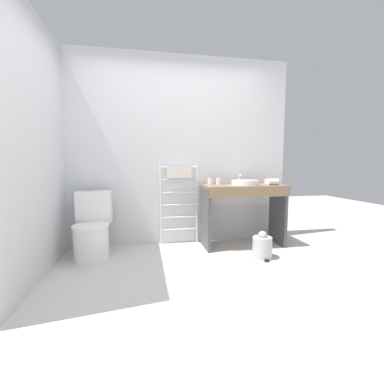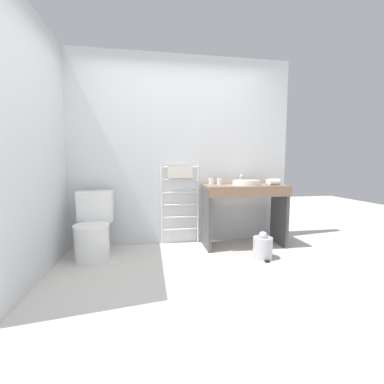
{
  "view_description": "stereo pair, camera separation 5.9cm",
  "coord_description": "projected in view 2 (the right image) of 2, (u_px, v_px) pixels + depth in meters",
  "views": [
    {
      "loc": [
        -0.48,
        -2.16,
        1.12
      ],
      "look_at": [
        0.06,
        0.7,
        0.8
      ],
      "focal_mm": 24.0,
      "sensor_mm": 36.0,
      "label": 1
    },
    {
      "loc": [
        -0.42,
        -2.17,
        1.12
      ],
      "look_at": [
        0.06,
        0.7,
        0.8
      ],
      "focal_mm": 24.0,
      "sensor_mm": 36.0,
      "label": 2
    }
  ],
  "objects": [
    {
      "name": "wall_side",
      "position": [
        38.0,
        147.0,
        2.61
      ],
      "size": [
        0.12,
        2.08,
        2.59
      ],
      "primitive_type": "cube",
      "color": "silver",
      "rests_on": "ground_plane"
    },
    {
      "name": "vanity_counter",
      "position": [
        244.0,
        204.0,
        3.47
      ],
      "size": [
        1.09,
        0.53,
        0.84
      ],
      "color": "#84664C",
      "rests_on": "ground_plane"
    },
    {
      "name": "sink_basin",
      "position": [
        246.0,
        182.0,
        3.46
      ],
      "size": [
        0.36,
        0.36,
        0.06
      ],
      "color": "white",
      "rests_on": "vanity_counter"
    },
    {
      "name": "toilet",
      "position": [
        93.0,
        230.0,
        3.09
      ],
      "size": [
        0.42,
        0.57,
        0.8
      ],
      "color": "white",
      "rests_on": "ground_plane"
    },
    {
      "name": "ground_plane",
      "position": [
        198.0,
        289.0,
        2.31
      ],
      "size": [
        12.0,
        12.0,
        0.0
      ],
      "primitive_type": "plane",
      "color": "silver"
    },
    {
      "name": "faucet",
      "position": [
        241.0,
        178.0,
        3.65
      ],
      "size": [
        0.02,
        0.1,
        0.13
      ],
      "color": "silver",
      "rests_on": "vanity_counter"
    },
    {
      "name": "wall_back",
      "position": [
        179.0,
        152.0,
        3.61
      ],
      "size": [
        3.18,
        0.12,
        2.59
      ],
      "primitive_type": "cube",
      "color": "silver",
      "rests_on": "ground_plane"
    },
    {
      "name": "cup_near_wall",
      "position": [
        211.0,
        181.0,
        3.57
      ],
      "size": [
        0.08,
        0.08,
        0.09
      ],
      "color": "white",
      "rests_on": "vanity_counter"
    },
    {
      "name": "hair_dryer",
      "position": [
        274.0,
        182.0,
        3.45
      ],
      "size": [
        0.19,
        0.17,
        0.09
      ],
      "color": "white",
      "rests_on": "vanity_counter"
    },
    {
      "name": "cup_near_edge",
      "position": [
        220.0,
        181.0,
        3.54
      ],
      "size": [
        0.07,
        0.07,
        0.08
      ],
      "color": "white",
      "rests_on": "vanity_counter"
    },
    {
      "name": "trash_bin",
      "position": [
        263.0,
        247.0,
        3.05
      ],
      "size": [
        0.23,
        0.26,
        0.33
      ],
      "color": "#B7B7BC",
      "rests_on": "ground_plane"
    },
    {
      "name": "towel_radiator",
      "position": [
        180.0,
        189.0,
        3.56
      ],
      "size": [
        0.54,
        0.06,
        1.13
      ],
      "color": "white",
      "rests_on": "ground_plane"
    }
  ]
}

